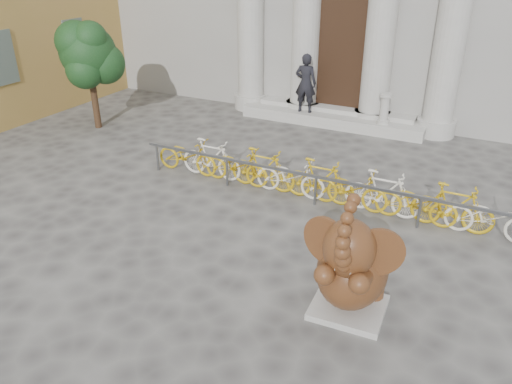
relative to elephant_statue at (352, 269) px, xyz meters
The scene contains 7 objects.
ground 3.44m from the elephant_statue, behind, with size 80.00×80.00×0.00m, color #474442.
entrance_steps 9.48m from the elephant_statue, 110.41° to the left, with size 6.00×1.20×0.36m, color #A8A59E.
elephant_statue is the anchor object (origin of this frame).
bike_rack 3.92m from the elephant_statue, 117.10° to the left, with size 9.08×0.53×1.00m.
tree 11.24m from the elephant_statue, 152.59° to the left, with size 1.92×1.75×3.33m.
pedestrian 9.59m from the elephant_statue, 115.92° to the left, with size 0.69×0.45×1.89m, color black.
balustrade_post 8.71m from the elephant_statue, 100.45° to the left, with size 0.38×0.38×0.93m.
Camera 1 is at (4.82, -5.77, 5.27)m, focal length 35.00 mm.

